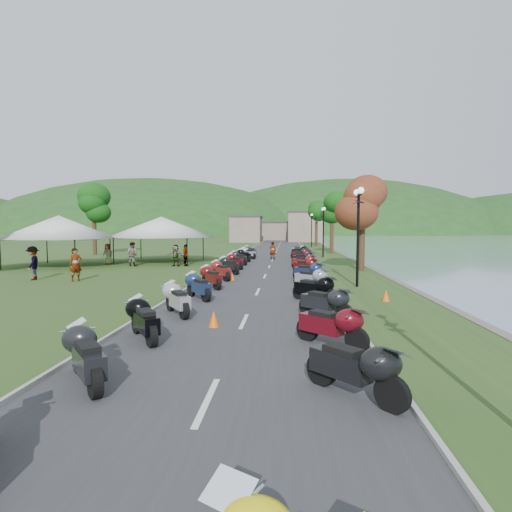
{
  "coord_description": "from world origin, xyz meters",
  "views": [
    {
      "loc": [
        1.41,
        -2.78,
        3.11
      ],
      "look_at": [
        -0.54,
        21.78,
        1.3
      ],
      "focal_mm": 28.0,
      "sensor_mm": 36.0,
      "label": 1
    }
  ],
  "objects": [
    {
      "name": "road",
      "position": [
        0.0,
        40.0,
        0.01
      ],
      "size": [
        7.0,
        120.0,
        0.02
      ],
      "primitive_type": "cube",
      "color": "#363639",
      "rests_on": "ground"
    },
    {
      "name": "hills_backdrop",
      "position": [
        0.0,
        200.0,
        0.0
      ],
      "size": [
        360.0,
        120.0,
        76.0
      ],
      "primitive_type": null,
      "color": "#285621",
      "rests_on": "ground"
    },
    {
      "name": "far_building",
      "position": [
        -2.0,
        85.0,
        2.5
      ],
      "size": [
        18.0,
        16.0,
        5.0
      ],
      "primitive_type": "cube",
      "color": "gray",
      "rests_on": "ground"
    },
    {
      "name": "moto_row_left",
      "position": [
        -2.45,
        18.51,
        0.55
      ],
      "size": [
        2.6,
        42.63,
        1.1
      ],
      "primitive_type": null,
      "color": "#331411",
      "rests_on": "ground"
    },
    {
      "name": "moto_row_right",
      "position": [
        2.61,
        23.04,
        0.55
      ],
      "size": [
        2.6,
        39.7,
        1.1
      ],
      "primitive_type": null,
      "color": "#331411",
      "rests_on": "ground"
    },
    {
      "name": "vendor_tent_main",
      "position": [
        -9.72,
        31.76,
        2.0
      ],
      "size": [
        6.13,
        6.13,
        4.0
      ],
      "primitive_type": null,
      "color": "silver",
      "rests_on": "ground"
    },
    {
      "name": "vendor_tent_side",
      "position": [
        -16.47,
        27.19,
        2.0
      ],
      "size": [
        5.64,
        5.64,
        4.0
      ],
      "primitive_type": null,
      "color": "silver",
      "rests_on": "ground"
    },
    {
      "name": "tree_lakeside",
      "position": [
        6.61,
        25.75,
        3.9
      ],
      "size": [
        2.81,
        2.81,
        7.8
      ],
      "primitive_type": null,
      "color": "#175A14",
      "rests_on": "ground"
    },
    {
      "name": "pedestrian_a",
      "position": [
        -10.65,
        18.97,
        0.0
      ],
      "size": [
        0.84,
        0.86,
        1.91
      ],
      "primitive_type": "imported",
      "rotation": [
        0.0,
        0.0,
        0.83
      ],
      "color": "slate",
      "rests_on": "ground"
    },
    {
      "name": "pedestrian_b",
      "position": [
        -10.86,
        27.79,
        0.0
      ],
      "size": [
        1.02,
        0.7,
        1.91
      ],
      "primitive_type": "imported",
      "rotation": [
        0.0,
        0.0,
        2.92
      ],
      "color": "slate",
      "rests_on": "ground"
    },
    {
      "name": "pedestrian_c",
      "position": [
        -13.45,
        19.33,
        0.0
      ],
      "size": [
        0.91,
        1.38,
        1.98
      ],
      "primitive_type": "imported",
      "rotation": [
        0.0,
        0.0,
        5.04
      ],
      "color": "slate",
      "rests_on": "ground"
    },
    {
      "name": "traffic_cone_near",
      "position": [
        -0.85,
        9.2,
        0.26
      ],
      "size": [
        0.34,
        0.34,
        0.53
      ],
      "primitive_type": "cone",
      "color": "#F2590C",
      "rests_on": "ground"
    }
  ]
}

